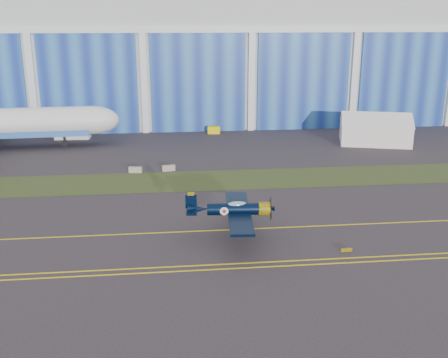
{
  "coord_description": "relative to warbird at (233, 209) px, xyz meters",
  "views": [
    {
      "loc": [
        4.31,
        -58.92,
        22.53
      ],
      "look_at": [
        11.04,
        1.73,
        3.9
      ],
      "focal_mm": 42.0,
      "sensor_mm": 36.0,
      "label": 1
    }
  ],
  "objects": [
    {
      "name": "barrier_b",
      "position": [
        -6.67,
        26.94,
        -2.85
      ],
      "size": [
        2.07,
        0.91,
        0.9
      ],
      "primitive_type": "cube",
      "rotation": [
        0.0,
        0.0,
        0.16
      ],
      "color": "#9E9383",
      "rests_on": "ground"
    },
    {
      "name": "edge_line_near",
      "position": [
        -11.04,
        -7.23,
        -3.29
      ],
      "size": [
        80.0,
        0.2,
        0.02
      ],
      "primitive_type": "cube",
      "color": "yellow",
      "rests_on": "ground"
    },
    {
      "name": "warbird",
      "position": [
        0.0,
        0.0,
        0.0
      ],
      "size": [
        11.5,
        13.5,
        3.77
      ],
      "rotation": [
        0.0,
        0.0,
        -0.08
      ],
      "color": "black",
      "rests_on": "ground"
    },
    {
      "name": "guard_board_right",
      "position": [
        10.96,
        -4.73,
        -3.13
      ],
      "size": [
        1.2,
        0.15,
        0.35
      ],
      "primitive_type": "cube",
      "color": "yellow",
      "rests_on": "ground"
    },
    {
      "name": "ground",
      "position": [
        -11.04,
        7.27,
        -3.3
      ],
      "size": [
        260.0,
        260.0,
        0.0
      ],
      "primitive_type": "plane",
      "color": "#332D32",
      "rests_on": "ground"
    },
    {
      "name": "gse_box",
      "position": [
        37.63,
        51.24,
        -2.49
      ],
      "size": [
        2.78,
        1.58,
        1.63
      ],
      "primitive_type": "cube",
      "rotation": [
        0.0,
        0.0,
        -0.05
      ],
      "color": "tan",
      "rests_on": "ground"
    },
    {
      "name": "barrier_a",
      "position": [
        -11.75,
        26.52,
        -2.85
      ],
      "size": [
        2.06,
        0.83,
        0.9
      ],
      "primitive_type": "cube",
      "rotation": [
        0.0,
        0.0,
        -0.12
      ],
      "color": "#9D9D83",
      "rests_on": "ground"
    },
    {
      "name": "grass_median",
      "position": [
        -11.04,
        21.27,
        -3.28
      ],
      "size": [
        260.0,
        10.0,
        0.02
      ],
      "primitive_type": "cube",
      "color": "#475128",
      "rests_on": "ground"
    },
    {
      "name": "tug",
      "position": [
        2.92,
        54.05,
        -2.57
      ],
      "size": [
        2.69,
        1.91,
        1.45
      ],
      "primitive_type": "cube",
      "rotation": [
        0.0,
        0.0,
        -0.15
      ],
      "color": "yellow",
      "rests_on": "ground"
    },
    {
      "name": "taxiway_centreline",
      "position": [
        -11.04,
        2.27,
        -3.29
      ],
      "size": [
        200.0,
        0.2,
        0.02
      ],
      "primitive_type": "cube",
      "color": "yellow",
      "rests_on": "ground"
    },
    {
      "name": "tent",
      "position": [
        32.47,
        42.11,
        -0.32
      ],
      "size": [
        14.92,
        12.57,
        5.96
      ],
      "rotation": [
        0.0,
        0.0,
        -0.28
      ],
      "color": "white",
      "rests_on": "ground"
    },
    {
      "name": "shipping_container",
      "position": [
        -25.25,
        52.29,
        -1.85
      ],
      "size": [
        6.82,
        2.98,
        2.91
      ],
      "primitive_type": "cube",
      "rotation": [
        0.0,
        0.0,
        -0.04
      ],
      "color": "white",
      "rests_on": "ground"
    },
    {
      "name": "edge_line_far",
      "position": [
        -11.04,
        -6.23,
        -3.29
      ],
      "size": [
        80.0,
        0.2,
        0.02
      ],
      "primitive_type": "cube",
      "color": "yellow",
      "rests_on": "ground"
    },
    {
      "name": "hangar",
      "position": [
        -11.04,
        79.05,
        11.66
      ],
      "size": [
        220.0,
        45.7,
        30.0
      ],
      "color": "silver",
      "rests_on": "ground"
    }
  ]
}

